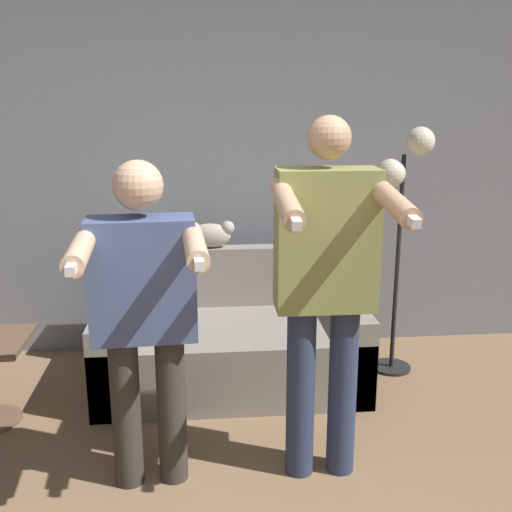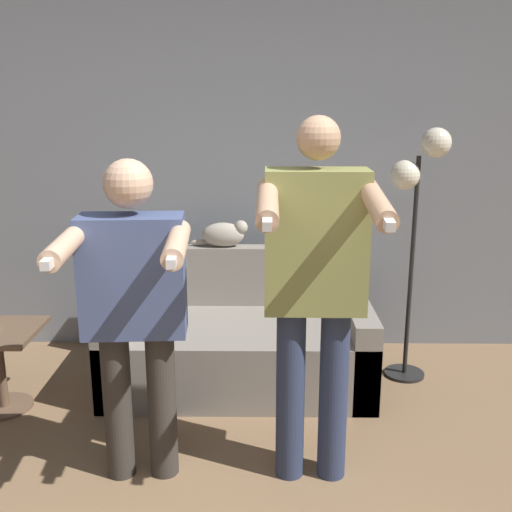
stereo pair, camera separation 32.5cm
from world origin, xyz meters
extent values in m
cube|color=gray|center=(0.00, 2.69, 1.30)|extent=(10.00, 0.05, 2.60)
cube|color=gray|center=(0.10, 2.00, 0.21)|extent=(1.70, 0.92, 0.42)
cube|color=gray|center=(0.10, 2.39, 0.63)|extent=(1.70, 0.14, 0.41)
cube|color=gray|center=(-0.67, 2.00, 0.28)|extent=(0.16, 0.92, 0.56)
cube|color=gray|center=(0.87, 2.00, 0.28)|extent=(0.16, 0.92, 0.56)
cylinder|color=#38332D|center=(-0.46, 0.99, 0.38)|extent=(0.14, 0.14, 0.76)
cylinder|color=#38332D|center=(-0.24, 1.00, 0.38)|extent=(0.14, 0.14, 0.76)
cube|color=#475684|center=(-0.35, 0.99, 1.04)|extent=(0.49, 0.25, 0.57)
sphere|color=#D8AD8C|center=(-0.35, 0.99, 1.47)|extent=(0.22, 0.22, 0.22)
cylinder|color=#D8AD8C|center=(-0.56, 0.73, 1.25)|extent=(0.12, 0.51, 0.10)
cube|color=white|center=(-0.54, 0.48, 1.24)|extent=(0.04, 0.12, 0.04)
cylinder|color=#D8AD8C|center=(-0.11, 0.76, 1.25)|extent=(0.12, 0.51, 0.10)
cube|color=white|center=(-0.09, 0.51, 1.24)|extent=(0.04, 0.12, 0.04)
cylinder|color=#2D3856|center=(0.39, 1.00, 0.44)|extent=(0.14, 0.14, 0.88)
cylinder|color=#2D3856|center=(0.60, 0.99, 0.44)|extent=(0.14, 0.14, 0.88)
cube|color=#8C8E4C|center=(0.49, 0.99, 1.20)|extent=(0.47, 0.22, 0.66)
sphere|color=tan|center=(0.49, 0.99, 1.67)|extent=(0.20, 0.20, 0.20)
cylinder|color=tan|center=(0.27, 0.75, 1.42)|extent=(0.10, 0.51, 0.15)
cube|color=white|center=(0.27, 0.50, 1.39)|extent=(0.04, 0.12, 0.05)
cylinder|color=tan|center=(0.71, 0.74, 1.42)|extent=(0.10, 0.51, 0.15)
cube|color=white|center=(0.71, 0.50, 1.39)|extent=(0.04, 0.12, 0.05)
ellipsoid|color=#B7AD9E|center=(-0.02, 2.39, 0.92)|extent=(0.29, 0.14, 0.17)
sphere|color=#B7AD9E|center=(0.10, 2.39, 0.98)|extent=(0.10, 0.10, 0.10)
ellipsoid|color=#B7AD9E|center=(-0.17, 2.41, 0.86)|extent=(0.16, 0.04, 0.04)
cone|color=#B7AD9E|center=(0.09, 2.37, 1.01)|extent=(0.03, 0.03, 0.03)
cone|color=#B7AD9E|center=(0.09, 2.40, 1.01)|extent=(0.03, 0.03, 0.03)
cylinder|color=black|center=(1.23, 2.12, 0.01)|extent=(0.27, 0.27, 0.02)
cylinder|color=black|center=(1.23, 2.12, 0.74)|extent=(0.03, 0.03, 1.49)
sphere|color=white|center=(1.33, 2.12, 1.57)|extent=(0.19, 0.19, 0.19)
sphere|color=white|center=(1.15, 2.12, 1.37)|extent=(0.19, 0.19, 0.19)
camera|label=1|loc=(-0.08, -1.64, 1.83)|focal=42.00mm
camera|label=2|loc=(0.25, -1.66, 1.83)|focal=42.00mm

